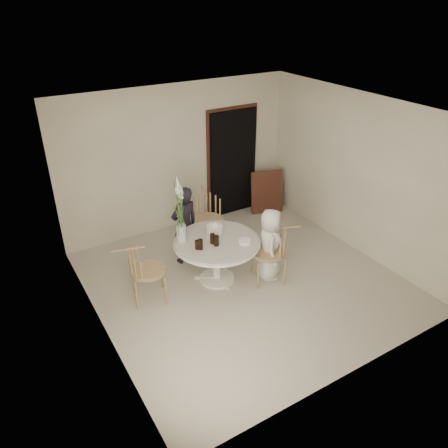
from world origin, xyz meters
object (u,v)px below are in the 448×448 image
table (217,247)px  chair_left (139,266)px  chair_far (206,212)px  chair_right (276,246)px  girl (185,225)px  boy (270,245)px  flower_vase (180,213)px  birthday_cake (215,230)px

table → chair_left: (-1.22, 0.15, -0.02)m
chair_far → table: bearing=-91.7°
table → chair_right: bearing=-28.4°
chair_left → girl: size_ratio=0.67×
chair_far → boy: (0.36, -1.41, -0.05)m
chair_far → flower_vase: (-0.86, -0.80, 0.56)m
birthday_cake → boy: bearing=-39.6°
chair_far → chair_right: chair_far is taller
girl → chair_far: bearing=-161.4°
chair_left → girl: (1.05, 0.61, 0.09)m
birthday_cake → chair_right: bearing=-41.6°
chair_far → boy: bearing=-56.9°
table → chair_far: (0.39, 1.06, 0.03)m
girl → birthday_cake: (0.25, -0.55, 0.11)m
boy → girl: bearing=70.6°
chair_right → chair_left: (-2.03, 0.59, -0.01)m
chair_left → boy: boy is taller
birthday_cake → girl: bearing=114.4°
boy → birthday_cake: bearing=81.2°
birthday_cake → flower_vase: flower_vase is taller
table → birthday_cake: size_ratio=5.12×
boy → flower_vase: size_ratio=1.12×
birthday_cake → chair_far: bearing=69.8°
girl → chair_left: bearing=21.4°
girl → birthday_cake: bearing=105.5°
flower_vase → birthday_cake: bearing=-5.5°
table → girl: girl is taller
chair_far → boy: size_ratio=0.84×
chair_right → birthday_cake: 1.00m
chair_left → flower_vase: size_ratio=0.86×
girl → chair_right: bearing=120.3°
table → chair_right: size_ratio=1.43×
chair_left → boy: 2.03m
chair_far → chair_left: size_ratio=1.09×
chair_right → table: bearing=-100.3°
birthday_cake → flower_vase: 0.69m
chair_far → chair_left: chair_far is taller
boy → birthday_cake: size_ratio=4.60×
boy → chair_right: bearing=-116.6°
chair_right → girl: bearing=-122.7°
table → boy: (0.75, -0.35, -0.02)m
table → chair_far: size_ratio=1.33×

